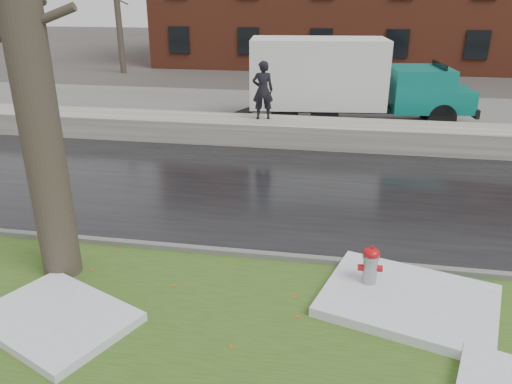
% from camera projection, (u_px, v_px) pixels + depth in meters
% --- Properties ---
extents(ground, '(120.00, 120.00, 0.00)m').
position_uv_depth(ground, '(252.00, 288.00, 8.43)').
color(ground, '#47423D').
rests_on(ground, ground).
extents(verge, '(60.00, 4.50, 0.04)m').
position_uv_depth(verge, '(237.00, 334.00, 7.28)').
color(verge, '#2B501A').
rests_on(verge, ground).
extents(road, '(60.00, 7.00, 0.03)m').
position_uv_depth(road, '(284.00, 190.00, 12.53)').
color(road, black).
rests_on(road, ground).
extents(parking_lot, '(60.00, 9.00, 0.03)m').
position_uv_depth(parking_lot, '(310.00, 114.00, 20.29)').
color(parking_lot, slate).
rests_on(parking_lot, ground).
extents(curb, '(60.00, 0.15, 0.14)m').
position_uv_depth(curb, '(262.00, 256.00, 9.31)').
color(curb, slate).
rests_on(curb, ground).
extents(snowbank, '(60.00, 1.60, 0.75)m').
position_uv_depth(snowbank, '(300.00, 132.00, 16.23)').
color(snowbank, '#BAB5AA').
rests_on(snowbank, ground).
extents(bg_tree_left, '(1.40, 1.62, 6.50)m').
position_uv_depth(bg_tree_left, '(118.00, 15.00, 29.18)').
color(bg_tree_left, '#504739').
rests_on(bg_tree_left, ground).
extents(bg_tree_center, '(1.40, 1.62, 6.50)m').
position_uv_depth(bg_tree_center, '(233.00, 13.00, 31.87)').
color(bg_tree_center, '#504739').
rests_on(bg_tree_center, ground).
extents(fire_hydrant, '(0.40, 0.35, 0.83)m').
position_uv_depth(fire_hydrant, '(370.00, 267.00, 8.13)').
color(fire_hydrant, '#95979C').
rests_on(fire_hydrant, verge).
extents(tree, '(1.67, 1.97, 8.02)m').
position_uv_depth(tree, '(24.00, 34.00, 7.35)').
color(tree, '#504739').
rests_on(tree, verge).
extents(box_truck, '(9.37, 2.97, 3.10)m').
position_uv_depth(box_truck, '(344.00, 80.00, 18.25)').
color(box_truck, black).
rests_on(box_truck, ground).
extents(worker, '(0.77, 0.60, 1.87)m').
position_uv_depth(worker, '(263.00, 90.00, 16.05)').
color(worker, black).
rests_on(worker, snowbank).
extents(snow_patch_near, '(3.07, 2.66, 0.16)m').
position_uv_depth(snow_patch_near, '(409.00, 300.00, 7.88)').
color(snow_patch_near, silver).
rests_on(snow_patch_near, verge).
extents(snow_patch_far, '(2.66, 2.36, 0.14)m').
position_uv_depth(snow_patch_far, '(56.00, 318.00, 7.47)').
color(snow_patch_far, silver).
rests_on(snow_patch_far, verge).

